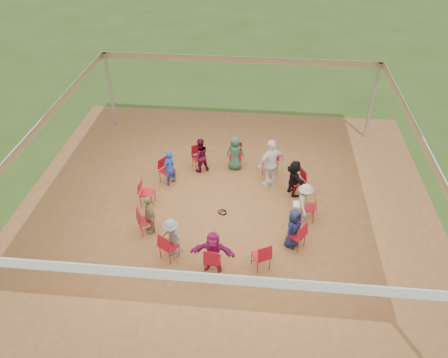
# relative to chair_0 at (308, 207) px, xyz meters

# --- Properties ---
(ground) EXTENTS (80.00, 80.00, 0.00)m
(ground) POSITION_rel_chair_0_xyz_m (-2.47, 0.11, -0.45)
(ground) COLOR #2D4A17
(ground) RESTS_ON ground
(dirt_patch) EXTENTS (13.00, 13.00, 0.00)m
(dirt_patch) POSITION_rel_chair_0_xyz_m (-2.47, 0.11, -0.44)
(dirt_patch) COLOR brown
(dirt_patch) RESTS_ON ground
(tent) EXTENTS (10.33, 10.33, 3.00)m
(tent) POSITION_rel_chair_0_xyz_m (-2.47, 0.11, 1.92)
(tent) COLOR #B2B2B7
(tent) RESTS_ON ground
(chair_0) EXTENTS (0.46, 0.44, 0.90)m
(chair_0) POSITION_rel_chair_0_xyz_m (0.00, 0.00, 0.00)
(chair_0) COLOR maroon
(chair_0) RESTS_ON ground
(chair_1) EXTENTS (0.58, 0.58, 0.90)m
(chair_1) POSITION_rel_chair_0_xyz_m (-0.28, 1.25, 0.00)
(chair_1) COLOR maroon
(chair_1) RESTS_ON ground
(chair_2) EXTENTS (0.59, 0.60, 0.90)m
(chair_2) POSITION_rel_chair_0_xyz_m (-1.14, 2.20, 0.00)
(chair_2) COLOR maroon
(chair_2) RESTS_ON ground
(chair_3) EXTENTS (0.44, 0.46, 0.90)m
(chair_3) POSITION_rel_chair_0_xyz_m (-2.36, 2.58, 0.00)
(chair_3) COLOR maroon
(chair_3) RESTS_ON ground
(chair_4) EXTENTS (0.58, 0.58, 0.90)m
(chair_4) POSITION_rel_chair_0_xyz_m (-3.61, 2.30, 0.00)
(chair_4) COLOR maroon
(chair_4) RESTS_ON ground
(chair_5) EXTENTS (0.60, 0.59, 0.90)m
(chair_5) POSITION_rel_chair_0_xyz_m (-4.56, 1.44, 0.00)
(chair_5) COLOR maroon
(chair_5) RESTS_ON ground
(chair_6) EXTENTS (0.46, 0.44, 0.90)m
(chair_6) POSITION_rel_chair_0_xyz_m (-4.94, 0.22, 0.00)
(chair_6) COLOR maroon
(chair_6) RESTS_ON ground
(chair_7) EXTENTS (0.58, 0.58, 0.90)m
(chair_7) POSITION_rel_chair_0_xyz_m (-4.67, -1.03, 0.00)
(chair_7) COLOR maroon
(chair_7) RESTS_ON ground
(chair_8) EXTENTS (0.59, 0.60, 0.90)m
(chair_8) POSITION_rel_chair_0_xyz_m (-3.80, -1.98, 0.00)
(chair_8) COLOR maroon
(chair_8) RESTS_ON ground
(chair_9) EXTENTS (0.44, 0.46, 0.90)m
(chair_9) POSITION_rel_chair_0_xyz_m (-2.58, -2.36, 0.00)
(chair_9) COLOR maroon
(chair_9) RESTS_ON ground
(chair_10) EXTENTS (0.58, 0.58, 0.90)m
(chair_10) POSITION_rel_chair_0_xyz_m (-1.33, -2.09, 0.00)
(chair_10) COLOR maroon
(chair_10) RESTS_ON ground
(chair_11) EXTENTS (0.60, 0.59, 0.90)m
(chair_11) POSITION_rel_chair_0_xyz_m (-0.39, -1.22, 0.00)
(chair_11) COLOR maroon
(chair_11) RESTS_ON ground
(person_seated_0) EXTENTS (0.44, 0.83, 1.26)m
(person_seated_0) POSITION_rel_chair_0_xyz_m (-0.12, 0.01, 0.19)
(person_seated_0) COLOR #A09C8D
(person_seated_0) RESTS_ON ground
(person_seated_1) EXTENTS (0.93, 1.24, 1.26)m
(person_seated_1) POSITION_rel_chair_0_xyz_m (-0.38, 1.20, 0.19)
(person_seated_1) COLOR black
(person_seated_1) RESTS_ON ground
(person_seated_2) EXTENTS (0.63, 0.37, 1.26)m
(person_seated_2) POSITION_rel_chair_0_xyz_m (-2.37, 2.46, 0.19)
(person_seated_2) COLOR #294D39
(person_seated_2) RESTS_ON ground
(person_seated_3) EXTENTS (0.71, 0.60, 1.26)m
(person_seated_3) POSITION_rel_chair_0_xyz_m (-3.56, 2.20, 0.19)
(person_seated_3) COLOR #42091B
(person_seated_3) RESTS_ON ground
(person_seated_4) EXTENTS (0.50, 0.55, 1.26)m
(person_seated_4) POSITION_rel_chair_0_xyz_m (-4.46, 1.38, 0.19)
(person_seated_4) COLOR #1B3D9A
(person_seated_4) RESTS_ON ground
(person_seated_5) EXTENTS (0.68, 0.83, 1.26)m
(person_seated_5) POSITION_rel_chair_0_xyz_m (-4.56, -0.98, 0.19)
(person_seated_5) COLOR #958659
(person_seated_5) RESTS_ON ground
(person_seated_6) EXTENTS (0.90, 0.78, 1.26)m
(person_seated_6) POSITION_rel_chair_0_xyz_m (-3.74, -1.88, 0.19)
(person_seated_6) COLOR gray
(person_seated_6) RESTS_ON ground
(person_seated_7) EXTENTS (1.19, 0.49, 1.26)m
(person_seated_7) POSITION_rel_chair_0_xyz_m (-2.58, -2.24, 0.19)
(person_seated_7) COLOR #8E1654
(person_seated_7) RESTS_ON ground
(person_seated_8) EXTENTS (0.62, 0.70, 1.26)m
(person_seated_8) POSITION_rel_chair_0_xyz_m (-0.49, -1.16, 0.19)
(person_seated_8) COLOR #171E43
(person_seated_8) RESTS_ON ground
(standing_person) EXTENTS (1.13, 1.03, 1.75)m
(standing_person) POSITION_rel_chair_0_xyz_m (-1.15, 1.57, 0.43)
(standing_person) COLOR silver
(standing_person) RESTS_ON ground
(cable_coil) EXTENTS (0.32, 0.32, 0.03)m
(cable_coil) POSITION_rel_chair_0_xyz_m (-2.56, 0.02, -0.43)
(cable_coil) COLOR black
(cable_coil) RESTS_ON ground
(laptop) EXTENTS (0.25, 0.31, 0.21)m
(laptop) POSITION_rel_chair_0_xyz_m (-0.28, 0.01, 0.15)
(laptop) COLOR #B7B7BC
(laptop) RESTS_ON ground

